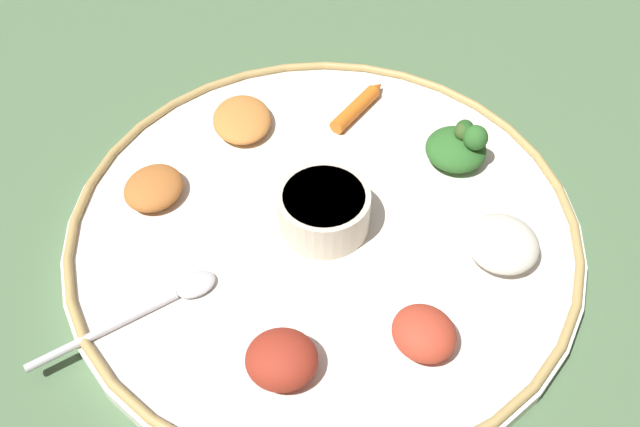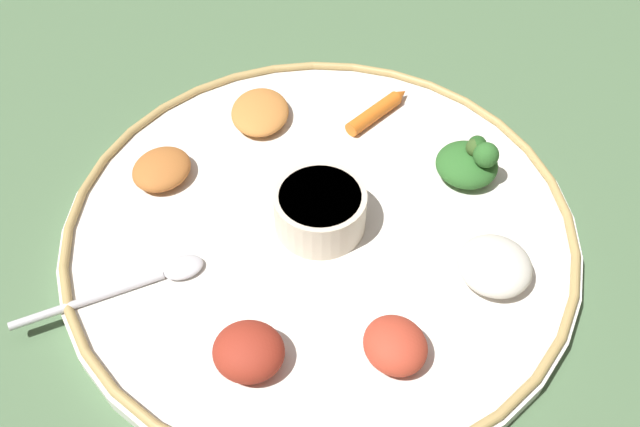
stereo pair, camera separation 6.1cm
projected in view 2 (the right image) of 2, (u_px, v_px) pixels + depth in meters
ground_plane at (320, 236)px, 0.63m from camera, size 2.40×2.40×0.00m
platter at (320, 230)px, 0.62m from camera, size 0.45×0.45×0.02m
platter_rim at (320, 222)px, 0.61m from camera, size 0.45×0.45×0.01m
center_bowl at (320, 209)px, 0.60m from camera, size 0.08×0.08×0.04m
spoon at (141, 282)px, 0.57m from camera, size 0.14×0.10×0.01m
greens_pile at (470, 161)px, 0.64m from camera, size 0.06×0.06×0.05m
carrot_near_spoon at (378, 111)px, 0.70m from camera, size 0.06×0.08×0.01m
mound_rice_white at (495, 266)px, 0.57m from camera, size 0.09×0.09×0.03m
mound_beet at (249, 351)px, 0.52m from camera, size 0.06×0.05×0.03m
mound_chickpea at (162, 169)px, 0.65m from camera, size 0.07×0.07×0.02m
mound_squash at (260, 112)px, 0.70m from camera, size 0.07×0.08×0.02m
mound_berbere_red at (395, 345)px, 0.52m from camera, size 0.07×0.07×0.03m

